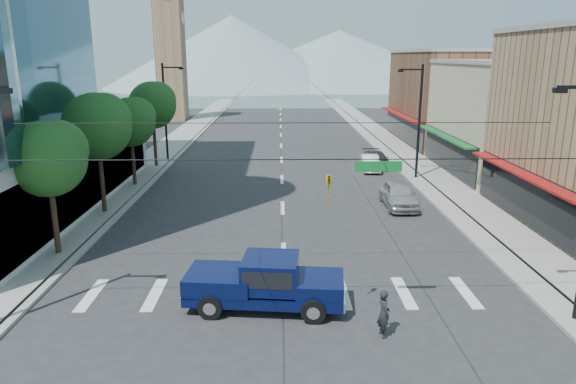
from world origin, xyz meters
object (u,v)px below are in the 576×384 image
object	(u,v)px
pedestrian	(384,313)
parked_car_far	(377,159)
parked_car_near	(399,195)
parked_car_mid	(370,163)
pickup_truck	(264,282)

from	to	relation	value
pedestrian	parked_car_far	xyz separation A→B (m)	(5.05, 28.66, -0.21)
pedestrian	parked_car_near	size ratio (longest dim) A/B	0.36
pedestrian	parked_car_far	size ratio (longest dim) A/B	0.38
pedestrian	parked_car_mid	distance (m)	27.39
pickup_truck	parked_car_near	world-z (taller)	pickup_truck
pedestrian	parked_car_near	bearing A→B (deg)	-25.17
parked_car_near	parked_car_mid	bearing A→B (deg)	90.04
pickup_truck	pedestrian	world-z (taller)	pickup_truck
pickup_truck	parked_car_near	distance (m)	16.20
parked_car_mid	parked_car_far	xyz separation A→B (m)	(0.86, 1.59, -0.01)
pickup_truck	parked_car_mid	xyz separation A→B (m)	(8.43, 24.87, -0.42)
pedestrian	parked_car_mid	size ratio (longest dim) A/B	0.43
pedestrian	parked_car_near	distance (m)	16.58
pedestrian	parked_car_mid	xyz separation A→B (m)	(4.19, 27.07, -0.20)
pickup_truck	parked_car_far	distance (m)	28.05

